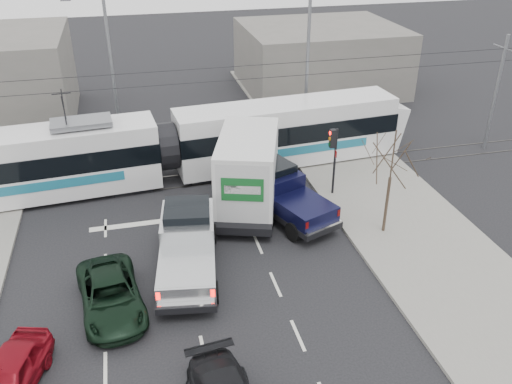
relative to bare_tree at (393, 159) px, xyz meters
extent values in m
plane|color=black|center=(-7.60, -2.50, -3.79)|extent=(120.00, 120.00, 0.00)
cube|color=gray|center=(1.40, -2.50, -3.72)|extent=(6.00, 60.00, 0.15)
cube|color=#33302D|center=(-7.60, 7.50, -3.78)|extent=(60.00, 1.60, 0.03)
cube|color=slate|center=(4.40, 21.50, -1.29)|extent=(12.00, 10.00, 5.00)
cylinder|color=#47382B|center=(0.00, 0.00, -2.27)|extent=(0.14, 0.14, 2.75)
cylinder|color=#47382B|center=(0.00, 0.00, 0.23)|extent=(0.07, 0.07, 2.25)
cylinder|color=black|center=(-1.00, 4.00, -1.84)|extent=(0.12, 0.12, 3.60)
cube|color=black|center=(-1.20, 4.00, -0.54)|extent=(0.28, 0.28, 0.95)
cylinder|color=#FF0C07|center=(-1.35, 4.00, -0.24)|extent=(0.06, 0.20, 0.20)
cylinder|color=orange|center=(-1.35, 4.00, -0.54)|extent=(0.06, 0.20, 0.20)
cylinder|color=#05330C|center=(-1.35, 4.00, -0.84)|extent=(0.06, 0.20, 0.20)
cube|color=white|center=(-1.02, 3.85, -1.34)|extent=(0.02, 0.30, 0.40)
cylinder|color=slate|center=(-0.10, 11.50, 0.71)|extent=(0.20, 0.20, 9.00)
cylinder|color=slate|center=(-11.60, 13.50, 0.71)|extent=(0.20, 0.20, 9.00)
cube|color=slate|center=(-13.60, 13.50, 5.06)|extent=(0.55, 0.25, 0.14)
cylinder|color=black|center=(-7.60, 7.50, 1.71)|extent=(60.00, 0.03, 0.03)
cylinder|color=black|center=(-7.60, 7.50, 2.41)|extent=(60.00, 0.03, 0.03)
cylinder|color=slate|center=(10.40, 7.50, -0.29)|extent=(0.20, 0.20, 7.00)
cube|color=white|center=(-16.06, 7.30, -2.77)|extent=(12.93, 3.70, 1.55)
cube|color=black|center=(-16.06, 7.30, -1.58)|extent=(13.00, 3.74, 1.05)
cube|color=white|center=(-16.06, 7.30, -0.63)|extent=(12.93, 3.60, 0.98)
cube|color=#196680|center=(-15.95, 5.96, -2.49)|extent=(8.90, 0.75, 0.49)
cube|color=white|center=(-2.23, 8.43, -2.77)|extent=(12.93, 3.70, 1.55)
cube|color=black|center=(-2.23, 8.43, -1.58)|extent=(13.00, 3.74, 1.05)
cube|color=white|center=(-2.23, 8.43, -0.63)|extent=(12.93, 3.60, 0.98)
cube|color=#196680|center=(-2.12, 7.09, -2.49)|extent=(8.90, 0.75, 0.49)
cylinder|color=black|center=(-9.14, 7.87, -1.79)|extent=(1.20, 2.64, 2.57)
cube|color=slate|center=(-13.29, 7.53, 0.09)|extent=(3.09, 1.84, 0.25)
cube|color=black|center=(-11.22, 7.70, -3.61)|extent=(2.16, 2.43, 0.36)
cube|color=black|center=(-7.07, 8.04, -3.61)|extent=(2.16, 2.43, 0.36)
cube|color=black|center=(1.22, 8.71, -3.61)|extent=(2.16, 2.43, 0.36)
cube|color=black|center=(-9.18, -0.77, -3.18)|extent=(3.20, 6.76, 0.28)
cube|color=#BBBEC0|center=(-9.00, 0.39, -2.39)|extent=(2.58, 3.03, 1.29)
cube|color=black|center=(-8.98, 0.50, -1.72)|extent=(2.18, 2.21, 0.62)
cube|color=#BBBEC0|center=(-8.76, 1.93, -2.65)|extent=(2.28, 1.48, 0.62)
cube|color=#BBBEC0|center=(-9.40, -2.18, -2.73)|extent=(2.61, 3.22, 0.73)
cube|color=silver|center=(-9.65, -3.85, -3.03)|extent=(2.07, 0.51, 0.20)
cube|color=#FF0C07|center=(-10.61, -3.57, -2.62)|extent=(0.17, 0.11, 0.31)
cube|color=#FF0C07|center=(-8.66, -3.87, -2.62)|extent=(0.17, 0.11, 0.31)
cylinder|color=black|center=(-9.88, 1.44, -3.34)|extent=(0.45, 0.93, 0.90)
cylinder|color=black|center=(-7.84, 1.13, -3.34)|extent=(0.45, 0.93, 0.90)
cylinder|color=black|center=(-10.51, -2.66, -3.34)|extent=(0.45, 0.93, 0.90)
cylinder|color=black|center=(-8.48, -2.98, -3.34)|extent=(0.45, 0.93, 0.90)
cube|color=black|center=(-5.37, 4.41, -3.18)|extent=(4.98, 8.27, 0.39)
cube|color=white|center=(-4.45, 7.24, -2.23)|extent=(3.00, 2.58, 1.79)
cube|color=black|center=(-4.40, 7.38, -1.56)|extent=(2.48, 1.87, 0.67)
cube|color=silver|center=(-5.62, 3.67, -1.53)|extent=(4.20, 5.89, 3.30)
cube|color=silver|center=(-6.43, 1.16, -1.53)|extent=(2.26, 0.79, 2.90)
cube|color=#135622|center=(-6.45, 1.11, -1.27)|extent=(1.79, 0.60, 1.12)
cube|color=black|center=(-6.51, 0.91, -3.29)|extent=(2.38, 1.01, 0.20)
cylinder|color=black|center=(-5.72, 7.16, -3.29)|extent=(0.63, 1.06, 1.01)
cylinder|color=black|center=(-3.47, 6.42, -3.29)|extent=(0.63, 1.06, 1.01)
cylinder|color=black|center=(-7.17, 2.69, -3.23)|extent=(0.67, 1.17, 1.12)
cylinder|color=black|center=(-4.93, 1.96, -3.23)|extent=(0.67, 1.17, 1.12)
cube|color=black|center=(-4.01, 2.47, -3.16)|extent=(4.08, 6.13, 0.29)
cube|color=black|center=(-4.39, 3.43, -2.36)|extent=(2.82, 3.01, 1.32)
cube|color=black|center=(-4.43, 3.54, -1.67)|extent=(2.31, 2.27, 0.63)
cube|color=black|center=(-4.89, 4.71, -2.62)|extent=(2.26, 1.70, 0.63)
cube|color=black|center=(-3.55, 1.29, -2.70)|extent=(2.89, 3.17, 0.75)
cube|color=silver|center=(-3.00, -0.10, -3.01)|extent=(1.90, 0.91, 0.21)
cube|color=#590505|center=(-3.91, -0.34, -2.58)|extent=(0.18, 0.14, 0.32)
cube|color=#590505|center=(-2.17, 0.35, -2.58)|extent=(0.18, 0.14, 0.32)
cylinder|color=black|center=(-5.59, 3.82, -3.33)|extent=(0.64, 0.97, 0.92)
cylinder|color=black|center=(-3.77, 4.54, -3.33)|extent=(0.64, 0.97, 0.92)
cylinder|color=black|center=(-4.25, 0.40, -3.33)|extent=(0.64, 0.97, 0.92)
cylinder|color=black|center=(-2.43, 1.11, -3.33)|extent=(0.64, 0.97, 0.92)
imported|color=black|center=(-12.32, -2.46, -3.13)|extent=(2.80, 5.01, 1.32)
imported|color=maroon|center=(-15.43, -5.78, -3.12)|extent=(2.65, 4.24, 1.35)
camera|label=1|loc=(-10.80, -19.28, 9.98)|focal=38.00mm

